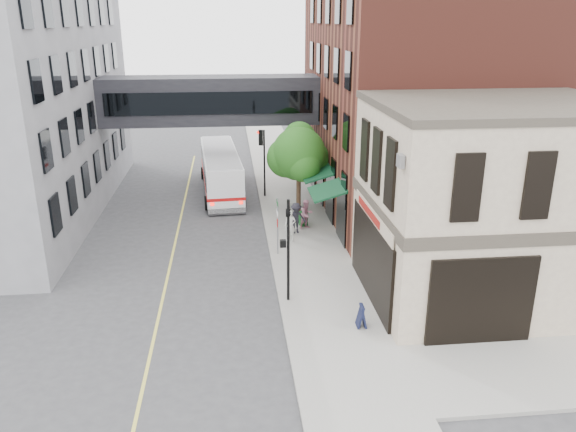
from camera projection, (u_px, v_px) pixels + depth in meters
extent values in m
plane|color=#38383A|center=(284.00, 327.00, 22.13)|extent=(120.00, 120.00, 0.00)
cube|color=gray|center=(293.00, 210.00, 35.44)|extent=(4.00, 60.00, 0.15)
cube|color=tan|center=(492.00, 206.00, 23.55)|extent=(10.00, 8.00, 8.15)
cube|color=#38332B|center=(492.00, 204.00, 23.53)|extent=(10.12, 8.12, 0.50)
cube|color=#38332B|center=(505.00, 105.00, 22.15)|extent=(10.12, 8.12, 0.30)
cube|color=black|center=(371.00, 260.00, 23.79)|extent=(0.14, 6.40, 3.40)
cube|color=black|center=(370.00, 260.00, 23.78)|extent=(0.04, 5.90, 3.00)
cube|color=maroon|center=(369.00, 212.00, 23.70)|extent=(0.03, 3.60, 0.32)
cube|color=#5A251C|center=(419.00, 95.00, 34.87)|extent=(12.00, 18.00, 14.00)
cube|color=#0D3921|center=(312.00, 166.00, 34.35)|extent=(1.80, 13.00, 0.40)
cube|color=black|center=(211.00, 100.00, 36.56)|extent=(14.00, 3.00, 3.00)
cube|color=black|center=(210.00, 103.00, 35.11)|extent=(13.00, 0.08, 1.40)
cube|color=black|center=(211.00, 97.00, 38.01)|extent=(13.00, 0.08, 1.40)
cylinder|color=black|center=(288.00, 251.00, 23.25)|extent=(0.12, 0.12, 4.50)
cube|color=black|center=(283.00, 243.00, 23.11)|extent=(0.25, 0.22, 0.30)
imported|color=black|center=(288.00, 209.00, 22.64)|extent=(0.20, 0.16, 1.00)
cylinder|color=black|center=(264.00, 164.00, 37.32)|extent=(0.12, 0.12, 4.50)
cube|color=black|center=(261.00, 159.00, 37.18)|extent=(0.25, 0.22, 0.30)
cube|color=black|center=(261.00, 138.00, 36.72)|extent=(0.28, 0.28, 1.00)
sphere|color=#FF0C05|center=(258.00, 132.00, 36.59)|extent=(0.18, 0.18, 0.18)
cylinder|color=gray|center=(278.00, 226.00, 28.19)|extent=(0.08, 0.08, 3.00)
cube|color=white|center=(277.00, 213.00, 27.96)|extent=(0.03, 0.75, 0.22)
cube|color=#0C591E|center=(277.00, 203.00, 27.77)|extent=(0.03, 0.70, 0.18)
cube|color=#B20C0C|center=(277.00, 223.00, 28.12)|extent=(0.03, 0.30, 0.40)
cylinder|color=#382619|center=(299.00, 192.00, 34.03)|extent=(0.28, 0.28, 2.80)
sphere|color=#195216|center=(299.00, 154.00, 33.23)|extent=(3.20, 3.20, 3.20)
sphere|color=#195216|center=(311.00, 158.00, 33.92)|extent=(2.20, 2.20, 2.20)
sphere|color=#195216|center=(287.00, 158.00, 33.54)|extent=(2.40, 2.40, 2.40)
sphere|color=#195216|center=(299.00, 138.00, 33.54)|extent=(2.00, 2.00, 2.00)
cube|color=#D8CC4C|center=(176.00, 239.00, 31.01)|extent=(0.12, 40.00, 0.01)
cube|color=white|center=(221.00, 171.00, 39.02)|extent=(3.05, 10.78, 2.68)
cube|color=black|center=(220.00, 164.00, 38.87)|extent=(3.10, 10.60, 0.97)
cube|color=#B20C0C|center=(221.00, 177.00, 39.17)|extent=(3.11, 10.80, 0.20)
cylinder|color=black|center=(207.00, 203.00, 35.57)|extent=(0.34, 0.94, 0.93)
cylinder|color=black|center=(243.00, 201.00, 35.95)|extent=(0.34, 0.94, 0.93)
cylinder|color=black|center=(203.00, 173.00, 42.45)|extent=(0.34, 0.94, 0.93)
cylinder|color=black|center=(234.00, 172.00, 42.83)|extent=(0.34, 0.94, 0.93)
imported|color=beige|center=(290.00, 226.00, 30.18)|extent=(0.69, 0.53, 1.68)
imported|color=#C57F96|center=(307.00, 214.00, 31.89)|extent=(1.04, 0.98, 1.70)
imported|color=black|center=(296.00, 218.00, 31.21)|extent=(1.22, 0.81, 1.75)
cube|color=#13531D|center=(303.00, 218.00, 32.51)|extent=(0.53, 0.51, 0.84)
cube|color=black|center=(362.00, 316.00, 21.77)|extent=(0.34, 0.52, 0.91)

